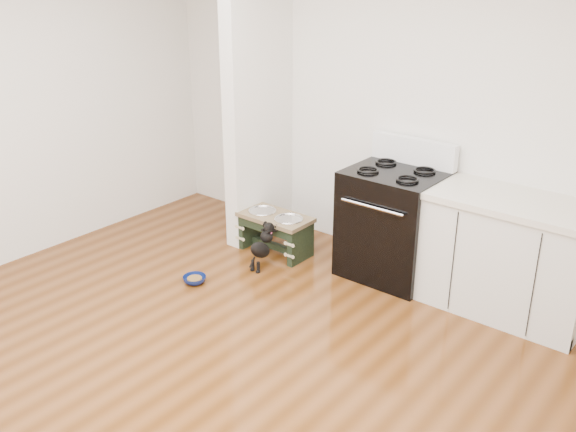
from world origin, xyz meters
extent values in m
plane|color=#4D280D|center=(0.00, 0.00, 0.00)|extent=(5.00, 5.00, 0.00)
plane|color=silver|center=(0.00, 2.50, 1.35)|extent=(5.00, 0.00, 5.00)
cube|color=silver|center=(-1.18, 2.10, 1.35)|extent=(0.15, 0.80, 2.70)
cube|color=black|center=(0.25, 2.15, 0.46)|extent=(0.76, 0.65, 0.92)
cube|color=black|center=(0.25, 1.84, 0.40)|extent=(0.58, 0.02, 0.50)
cylinder|color=silver|center=(0.25, 1.80, 0.72)|extent=(0.56, 0.02, 0.02)
cube|color=white|center=(0.25, 2.43, 1.03)|extent=(0.76, 0.08, 0.22)
torus|color=black|center=(0.07, 2.01, 0.93)|extent=(0.18, 0.18, 0.02)
torus|color=black|center=(0.43, 2.01, 0.93)|extent=(0.18, 0.18, 0.02)
torus|color=black|center=(0.07, 2.29, 0.93)|extent=(0.18, 0.18, 0.02)
torus|color=black|center=(0.43, 2.29, 0.93)|extent=(0.18, 0.18, 0.02)
cube|color=silver|center=(1.23, 2.18, 0.43)|extent=(1.20, 0.60, 0.86)
cube|color=beige|center=(1.23, 2.18, 0.89)|extent=(1.24, 0.64, 0.05)
cube|color=black|center=(1.23, 1.92, 0.05)|extent=(1.20, 0.06, 0.10)
cube|color=black|center=(-1.08, 1.86, 0.16)|extent=(0.05, 0.32, 0.33)
cube|color=black|center=(-0.49, 1.86, 0.16)|extent=(0.05, 0.32, 0.33)
cube|color=black|center=(-0.79, 1.72, 0.29)|extent=(0.53, 0.03, 0.08)
cube|color=black|center=(-0.79, 1.86, 0.05)|extent=(0.53, 0.05, 0.05)
cube|color=brown|center=(-0.79, 1.86, 0.35)|extent=(0.67, 0.36, 0.04)
cylinder|color=silver|center=(-0.94, 1.86, 0.35)|extent=(0.23, 0.23, 0.04)
cylinder|color=silver|center=(-0.63, 1.86, 0.35)|extent=(0.23, 0.23, 0.04)
torus|color=silver|center=(-0.94, 1.86, 0.37)|extent=(0.26, 0.26, 0.02)
torus|color=silver|center=(-0.63, 1.86, 0.37)|extent=(0.26, 0.26, 0.02)
cylinder|color=black|center=(-0.70, 1.45, 0.05)|extent=(0.03, 0.03, 0.10)
cylinder|color=black|center=(-0.64, 1.45, 0.05)|extent=(0.03, 0.03, 0.10)
sphere|color=black|center=(-0.70, 1.44, 0.01)|extent=(0.04, 0.04, 0.04)
sphere|color=black|center=(-0.64, 1.44, 0.01)|extent=(0.04, 0.04, 0.04)
ellipsoid|color=black|center=(-0.67, 1.52, 0.18)|extent=(0.12, 0.27, 0.24)
sphere|color=black|center=(-0.67, 1.60, 0.28)|extent=(0.11, 0.11, 0.11)
sphere|color=black|center=(-0.67, 1.64, 0.35)|extent=(0.09, 0.09, 0.09)
sphere|color=black|center=(-0.70, 1.70, 0.35)|extent=(0.03, 0.03, 0.03)
sphere|color=black|center=(-0.64, 1.70, 0.35)|extent=(0.03, 0.03, 0.03)
cylinder|color=black|center=(-0.67, 1.41, 0.11)|extent=(0.02, 0.08, 0.09)
torus|color=#BF3865|center=(-0.67, 1.62, 0.32)|extent=(0.09, 0.06, 0.08)
imported|color=#0B1953|center=(-0.93, 0.98, 0.03)|extent=(0.23, 0.23, 0.06)
cylinder|color=#543B18|center=(-0.93, 0.98, 0.03)|extent=(0.12, 0.12, 0.02)
camera|label=1|loc=(2.66, -2.22, 2.56)|focal=40.00mm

